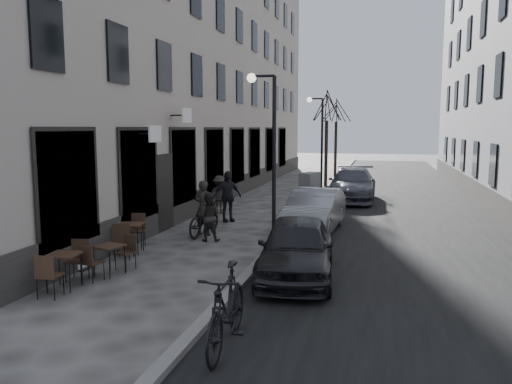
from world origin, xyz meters
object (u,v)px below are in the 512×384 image
at_px(car_near, 296,248).
at_px(streetlamp_near, 269,138).
at_px(tree_far, 336,111).
at_px(utility_cabinet, 310,190).
at_px(car_mid, 314,211).
at_px(sign_board, 82,249).
at_px(pedestrian_far, 227,196).
at_px(moped, 226,308).
at_px(streetlamp_far, 319,134).
at_px(bistro_set_c, 130,235).
at_px(pedestrian_mid, 219,195).
at_px(bicycle, 204,218).
at_px(bistro_set_b, 110,257).
at_px(bistro_set_a, 64,267).
at_px(car_far, 352,184).
at_px(pedestrian_near, 208,217).

bearing_deg(car_near, streetlamp_near, 107.23).
bearing_deg(tree_far, utility_cabinet, -89.19).
height_order(streetlamp_near, car_mid, streetlamp_near).
xyz_separation_m(sign_board, pedestrian_far, (1.63, 6.83, 0.47)).
bearing_deg(moped, pedestrian_far, 104.72).
relative_size(streetlamp_far, bistro_set_c, 2.95).
bearing_deg(moped, streetlamp_near, 95.14).
relative_size(sign_board, pedestrian_mid, 0.75).
bearing_deg(bistro_set_c, bicycle, 54.38).
relative_size(car_near, moped, 1.88).
xyz_separation_m(streetlamp_far, bicycle, (-2.23, -11.64, -2.61)).
xyz_separation_m(bistro_set_b, pedestrian_far, (0.64, 7.21, 0.51)).
bearing_deg(streetlamp_far, bicycle, -100.83).
xyz_separation_m(bistro_set_c, car_mid, (4.58, 4.19, 0.21)).
relative_size(streetlamp_near, bistro_set_a, 3.18).
distance_m(utility_cabinet, car_mid, 5.17).
distance_m(sign_board, pedestrian_far, 7.04).
xyz_separation_m(bistro_set_b, pedestrian_mid, (-0.21, 8.84, 0.34)).
height_order(streetlamp_near, pedestrian_far, streetlamp_near).
distance_m(streetlamp_near, sign_board, 6.17).
bearing_deg(sign_board, car_far, 65.74).
distance_m(tree_far, car_near, 24.82).
bearing_deg(car_mid, bistro_set_a, -117.43).
distance_m(sign_board, car_far, 14.74).
relative_size(streetlamp_near, pedestrian_far, 2.69).
height_order(bistro_set_b, pedestrian_near, pedestrian_near).
relative_size(tree_far, moped, 2.59).
bearing_deg(bistro_set_a, car_far, 64.39).
distance_m(pedestrian_far, car_near, 7.29).
distance_m(bistro_set_a, car_near, 5.17).
relative_size(bistro_set_c, bicycle, 0.82).
xyz_separation_m(streetlamp_near, sign_board, (-3.85, -4.01, -2.69)).
relative_size(tree_far, sign_board, 4.89).
distance_m(bicycle, car_mid, 3.71).
xyz_separation_m(sign_board, car_far, (5.79, 13.55, 0.30)).
height_order(streetlamp_near, sign_board, streetlamp_near).
distance_m(streetlamp_far, moped, 19.69).
distance_m(bistro_set_a, bicycle, 5.99).
bearing_deg(car_mid, streetlamp_far, 100.22).
xyz_separation_m(bistro_set_b, car_far, (4.80, 13.93, 0.33)).
height_order(bistro_set_a, car_near, car_near).
xyz_separation_m(bistro_set_c, car_far, (5.35, 11.90, 0.26)).
bearing_deg(streetlamp_near, car_near, -67.05).
bearing_deg(moped, pedestrian_near, 109.07).
bearing_deg(utility_cabinet, bistro_set_a, -85.98).
relative_size(pedestrian_far, car_near, 0.46).
relative_size(bistro_set_a, pedestrian_near, 1.06).
xyz_separation_m(car_near, car_far, (0.48, 13.01, 0.06)).
relative_size(pedestrian_near, moped, 0.69).
bearing_deg(moped, bistro_set_c, 128.08).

